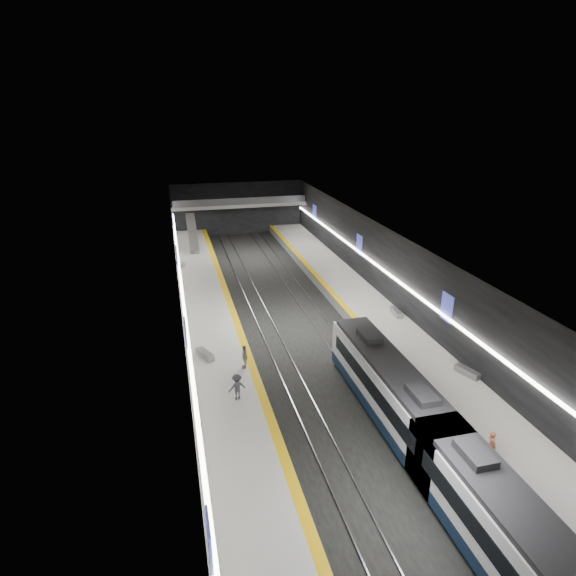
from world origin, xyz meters
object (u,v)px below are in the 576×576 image
object	(u,v)px
train	(442,452)
bench_right_near	(467,372)
bench_left_near	(205,354)
passenger_right_a	(492,445)
escalator	(192,233)
bench_right_far	(396,312)
bench_left_far	(181,264)
passenger_left_b	(237,387)
passenger_left_a	(245,357)

from	to	relation	value
train	bench_right_near	world-z (taller)	train
bench_left_near	passenger_right_a	xyz separation A→B (m)	(14.27, -15.14, 0.61)
passenger_right_a	train	bearing A→B (deg)	100.52
escalator	bench_right_far	size ratio (longest dim) A/B	4.18
escalator	bench_left_near	distance (m)	31.00
train	bench_left_far	distance (m)	40.35
bench_left_far	bench_right_far	distance (m)	27.01
passenger_left_b	passenger_right_a	bearing A→B (deg)	131.08
passenger_left_b	bench_right_far	bearing A→B (deg)	-162.28
bench_right_near	bench_right_far	size ratio (longest dim) A/B	1.04
bench_left_far	bench_right_far	bearing A→B (deg)	-65.53
passenger_left_a	escalator	bearing A→B (deg)	-166.02
bench_left_near	bench_right_far	distance (m)	18.17
bench_left_far	passenger_right_a	size ratio (longest dim) A/B	0.97
escalator	bench_right_far	xyz separation A→B (m)	(16.72, -27.25, -1.67)
escalator	bench_left_near	xyz separation A→B (m)	(-1.07, -30.94, -1.66)
passenger_right_a	bench_right_near	bearing A→B (deg)	-19.00
bench_left_far	passenger_left_b	size ratio (longest dim) A/B	0.91
passenger_left_b	bench_left_far	bearing A→B (deg)	-98.59
train	passenger_left_b	size ratio (longest dim) A/B	15.16
train	escalator	size ratio (longest dim) A/B	3.43
passenger_right_a	passenger_left_a	bearing A→B (deg)	48.55
train	passenger_left_b	xyz separation A→B (m)	(-9.47, 9.22, -0.29)
bench_left_near	bench_right_near	xyz separation A→B (m)	(18.07, -7.19, 0.00)
train	passenger_left_b	distance (m)	13.22
train	passenger_right_a	world-z (taller)	train
train	passenger_right_a	xyz separation A→B (m)	(3.20, 0.22, -0.35)
bench_left_near	bench_left_far	distance (m)	23.17
passenger_left_a	bench_right_near	bearing A→B (deg)	83.49
escalator	passenger_right_a	size ratio (longest dim) A/B	4.71
bench_right_far	passenger_left_b	distance (m)	18.95
passenger_right_a	passenger_left_b	distance (m)	15.54
bench_left_near	bench_right_far	size ratio (longest dim) A/B	1.03
escalator	train	bearing A→B (deg)	-77.81
bench_left_far	passenger_left_a	bearing A→B (deg)	-101.25
train	passenger_left_a	size ratio (longest dim) A/B	14.97
bench_left_near	passenger_left_b	size ratio (longest dim) A/B	1.09
bench_left_far	bench_left_near	bearing A→B (deg)	-107.12
passenger_left_b	escalator	bearing A→B (deg)	-102.71
bench_left_near	train	bearing A→B (deg)	-79.01
bench_left_far	bench_right_far	xyz separation A→B (m)	(18.72, -19.47, 0.03)
bench_left_near	escalator	bearing A→B (deg)	63.20
escalator	passenger_left_b	size ratio (longest dim) A/B	4.42
bench_left_far	bench_right_near	world-z (taller)	bench_right_near
bench_left_near	passenger_right_a	bearing A→B (deg)	-71.50
bench_left_near	passenger_left_b	xyz separation A→B (m)	(1.60, -6.14, 0.66)
passenger_left_a	passenger_left_b	distance (m)	3.99
train	passenger_left_b	bearing A→B (deg)	135.77
escalator	bench_right_far	distance (m)	32.01
bench_left_near	bench_left_far	xyz separation A→B (m)	(-0.93, 23.15, -0.04)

